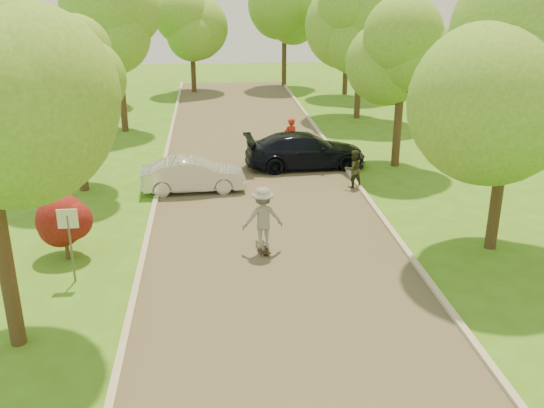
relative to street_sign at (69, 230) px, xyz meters
name	(u,v)px	position (x,y,z in m)	size (l,w,h in m)	color
ground	(300,351)	(5.80, -4.00, -1.56)	(100.00, 100.00, 0.00)	#446F1A
road	(267,220)	(5.80, 4.00, -1.56)	(8.00, 60.00, 0.01)	#4C4438
curb_left	(150,223)	(1.75, 4.00, -1.50)	(0.18, 60.00, 0.12)	#B2AD9E
curb_right	(380,214)	(9.85, 4.00, -1.50)	(0.18, 60.00, 0.12)	#B2AD9E
street_sign	(69,230)	(0.00, 0.00, 0.00)	(0.55, 0.06, 2.17)	#59595E
red_shrub	(64,226)	(-0.50, 1.50, -0.47)	(1.70, 1.70, 1.95)	#382619
tree_l_midb	(77,75)	(-1.01, 8.00, 3.02)	(4.30, 4.20, 6.62)	#382619
tree_l_far	(121,29)	(-0.59, 18.00, 3.90)	(4.92, 4.80, 7.79)	#382619
tree_r_mida	(522,70)	(12.82, 1.00, 3.97)	(5.13, 5.00, 7.95)	#382619
tree_r_midb	(407,56)	(12.40, 10.00, 3.32)	(4.51, 4.40, 7.01)	#382619
tree_r_far	(365,18)	(13.03, 20.00, 4.27)	(5.33, 5.20, 8.34)	#382619
tree_bg_a	(100,22)	(-2.98, 26.00, 3.75)	(5.12, 5.00, 7.72)	#382619
tree_bg_b	(351,15)	(14.02, 28.00, 3.97)	(5.12, 5.00, 7.95)	#382619
tree_bg_c	(194,22)	(3.01, 30.00, 3.46)	(4.92, 4.80, 7.33)	#382619
tree_bg_d	(287,16)	(10.02, 32.00, 3.75)	(5.12, 5.00, 7.72)	#382619
silver_sedan	(193,175)	(3.17, 7.43, -0.89)	(1.42, 4.07, 1.34)	silver
dark_sedan	(305,150)	(8.10, 10.19, -0.78)	(2.19, 5.38, 1.56)	black
longboard	(263,248)	(5.43, 1.49, -1.45)	(0.41, 1.04, 0.12)	black
skateboarder	(263,218)	(5.43, 1.49, -0.45)	(1.27, 0.73, 1.97)	gray
person_striped	(290,138)	(7.65, 11.79, -0.61)	(0.70, 0.46, 1.91)	red
person_olive	(353,169)	(9.60, 7.22, -0.78)	(0.76, 0.59, 1.56)	#2E311D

